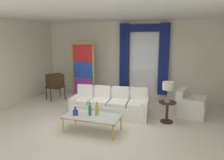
{
  "coord_description": "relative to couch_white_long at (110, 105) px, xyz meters",
  "views": [
    {
      "loc": [
        2.16,
        -5.28,
        2.32
      ],
      "look_at": [
        0.01,
        0.9,
        1.05
      ],
      "focal_mm": 34.13,
      "sensor_mm": 36.0,
      "label": 1
    }
  ],
  "objects": [
    {
      "name": "vintage_tv",
      "position": [
        -2.55,
        0.86,
        0.42
      ],
      "size": [
        0.75,
        0.77,
        1.35
      ],
      "color": "#382314",
      "rests_on": "ground"
    },
    {
      "name": "round_side_table",
      "position": [
        1.72,
        -0.08,
        0.05
      ],
      "size": [
        0.48,
        0.48,
        0.59
      ],
      "color": "#382314",
      "rests_on": "ground"
    },
    {
      "name": "bottle_blue_decanter",
      "position": [
        -0.09,
        -1.29,
        0.25
      ],
      "size": [
        0.08,
        0.08,
        0.35
      ],
      "color": "#196B3D",
      "rests_on": "coffee_table"
    },
    {
      "name": "ceiling_slab",
      "position": [
        -0.04,
        0.12,
        2.71
      ],
      "size": [
        8.0,
        7.6,
        0.04
      ],
      "primitive_type": "cube",
      "color": "white"
    },
    {
      "name": "armchair_white",
      "position": [
        2.32,
        0.75,
        -0.02
      ],
      "size": [
        0.94,
        0.93,
        0.8
      ],
      "color": "white",
      "rests_on": "ground"
    },
    {
      "name": "curtained_window",
      "position": [
        0.58,
        2.21,
        1.44
      ],
      "size": [
        2.0,
        0.17,
        2.7
      ],
      "color": "white",
      "rests_on": "ground"
    },
    {
      "name": "coffee_table",
      "position": [
        -0.02,
        -1.31,
        0.07
      ],
      "size": [
        1.41,
        0.7,
        0.41
      ],
      "color": "silver",
      "rests_on": "ground"
    },
    {
      "name": "ground_plane",
      "position": [
        -0.04,
        -0.68,
        -0.31
      ],
      "size": [
        16.0,
        16.0,
        0.0
      ],
      "primitive_type": "plane",
      "color": "silver"
    },
    {
      "name": "bottle_crystal_tall",
      "position": [
        0.07,
        -1.22,
        0.25
      ],
      "size": [
        0.08,
        0.08,
        0.35
      ],
      "color": "gold",
      "rests_on": "coffee_table"
    },
    {
      "name": "couch_white_long",
      "position": [
        0.0,
        0.0,
        0.0
      ],
      "size": [
        2.41,
        1.13,
        0.86
      ],
      "color": "white",
      "rests_on": "ground"
    },
    {
      "name": "wall_left",
      "position": [
        -3.7,
        -0.08,
        1.19
      ],
      "size": [
        0.12,
        7.0,
        3.0
      ],
      "primitive_type": "cube",
      "color": "silver",
      "rests_on": "ground"
    },
    {
      "name": "stained_glass_divider",
      "position": [
        -1.68,
        1.51,
        0.75
      ],
      "size": [
        0.95,
        0.05,
        2.2
      ],
      "color": "gold",
      "rests_on": "ground"
    },
    {
      "name": "table_lamp_brass",
      "position": [
        1.72,
        -0.08,
        0.72
      ],
      "size": [
        0.32,
        0.32,
        0.57
      ],
      "color": "#B29338",
      "rests_on": "round_side_table"
    },
    {
      "name": "peacock_figurine",
      "position": [
        -1.33,
        1.18,
        -0.09
      ],
      "size": [
        0.44,
        0.6,
        0.5
      ],
      "color": "beige",
      "rests_on": "ground"
    },
    {
      "name": "bottle_amber_squat",
      "position": [
        -0.45,
        -1.4,
        0.18
      ],
      "size": [
        0.13,
        0.13,
        0.23
      ],
      "color": "navy",
      "rests_on": "coffee_table"
    },
    {
      "name": "wall_rear",
      "position": [
        -0.04,
        2.38,
        1.19
      ],
      "size": [
        8.0,
        0.12,
        3.0
      ],
      "primitive_type": "cube",
      "color": "silver",
      "rests_on": "ground"
    }
  ]
}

